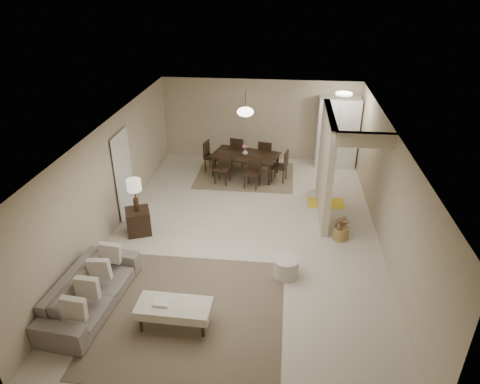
# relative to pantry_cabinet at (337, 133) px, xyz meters

# --- Properties ---
(floor) EXTENTS (9.00, 9.00, 0.00)m
(floor) POSITION_rel_pantry_cabinet_xyz_m (-2.35, -4.15, -1.05)
(floor) COLOR beige
(floor) RESTS_ON ground
(ceiling) EXTENTS (9.00, 9.00, 0.00)m
(ceiling) POSITION_rel_pantry_cabinet_xyz_m (-2.35, -4.15, 1.45)
(ceiling) COLOR white
(ceiling) RESTS_ON back_wall
(back_wall) EXTENTS (6.00, 0.00, 6.00)m
(back_wall) POSITION_rel_pantry_cabinet_xyz_m (-2.35, 0.35, 0.20)
(back_wall) COLOR tan
(back_wall) RESTS_ON floor
(left_wall) EXTENTS (0.00, 9.00, 9.00)m
(left_wall) POSITION_rel_pantry_cabinet_xyz_m (-5.35, -4.15, 0.20)
(left_wall) COLOR tan
(left_wall) RESTS_ON floor
(right_wall) EXTENTS (0.00, 9.00, 9.00)m
(right_wall) POSITION_rel_pantry_cabinet_xyz_m (0.65, -4.15, 0.20)
(right_wall) COLOR tan
(right_wall) RESTS_ON floor
(partition) EXTENTS (0.15, 2.50, 2.50)m
(partition) POSITION_rel_pantry_cabinet_xyz_m (-0.55, -2.90, 0.20)
(partition) COLOR tan
(partition) RESTS_ON floor
(doorway) EXTENTS (0.04, 0.90, 2.04)m
(doorway) POSITION_rel_pantry_cabinet_xyz_m (-5.32, -3.55, -0.03)
(doorway) COLOR black
(doorway) RESTS_ON floor
(pantry_cabinet) EXTENTS (1.20, 0.55, 2.10)m
(pantry_cabinet) POSITION_rel_pantry_cabinet_xyz_m (0.00, 0.00, 0.00)
(pantry_cabinet) COLOR white
(pantry_cabinet) RESTS_ON floor
(flush_light) EXTENTS (0.44, 0.44, 0.05)m
(flush_light) POSITION_rel_pantry_cabinet_xyz_m (-0.05, -0.95, 1.41)
(flush_light) COLOR white
(flush_light) RESTS_ON ceiling
(living_rug) EXTENTS (3.20, 3.20, 0.01)m
(living_rug) POSITION_rel_pantry_cabinet_xyz_m (-3.02, -6.85, -1.04)
(living_rug) COLOR brown
(living_rug) RESTS_ON floor
(sofa) EXTENTS (2.34, 1.09, 0.66)m
(sofa) POSITION_rel_pantry_cabinet_xyz_m (-4.80, -6.85, -0.72)
(sofa) COLOR slate
(sofa) RESTS_ON floor
(ottoman_bench) EXTENTS (1.25, 0.59, 0.44)m
(ottoman_bench) POSITION_rel_pantry_cabinet_xyz_m (-3.22, -7.15, -0.69)
(ottoman_bench) COLOR beige
(ottoman_bench) RESTS_ON living_rug
(side_table) EXTENTS (0.68, 0.68, 0.58)m
(side_table) POSITION_rel_pantry_cabinet_xyz_m (-4.75, -4.40, -0.76)
(side_table) COLOR black
(side_table) RESTS_ON floor
(table_lamp) EXTENTS (0.32, 0.32, 0.76)m
(table_lamp) POSITION_rel_pantry_cabinet_xyz_m (-4.75, -4.40, 0.09)
(table_lamp) COLOR #462F1E
(table_lamp) RESTS_ON side_table
(round_pouf) EXTENTS (0.50, 0.50, 0.39)m
(round_pouf) POSITION_rel_pantry_cabinet_xyz_m (-1.39, -5.62, -0.85)
(round_pouf) COLOR beige
(round_pouf) RESTS_ON floor
(wicker_basket) EXTENTS (0.42, 0.42, 0.29)m
(wicker_basket) POSITION_rel_pantry_cabinet_xyz_m (-0.20, -4.15, -0.90)
(wicker_basket) COLOR olive
(wicker_basket) RESTS_ON floor
(dining_rug) EXTENTS (2.80, 2.10, 0.01)m
(dining_rug) POSITION_rel_pantry_cabinet_xyz_m (-2.65, -1.07, -1.04)
(dining_rug) COLOR #7B6A4C
(dining_rug) RESTS_ON floor
(dining_table) EXTENTS (2.06, 1.44, 0.66)m
(dining_table) POSITION_rel_pantry_cabinet_xyz_m (-2.65, -1.07, -0.72)
(dining_table) COLOR black
(dining_table) RESTS_ON dining_rug
(dining_chairs) EXTENTS (2.48, 2.02, 0.92)m
(dining_chairs) POSITION_rel_pantry_cabinet_xyz_m (-2.65, -1.07, -0.59)
(dining_chairs) COLOR black
(dining_chairs) RESTS_ON dining_rug
(vase) EXTENTS (0.21, 0.21, 0.16)m
(vase) POSITION_rel_pantry_cabinet_xyz_m (-2.65, -1.07, -0.31)
(vase) COLOR white
(vase) RESTS_ON dining_table
(yellow_mat) EXTENTS (0.97, 0.62, 0.01)m
(yellow_mat) POSITION_rel_pantry_cabinet_xyz_m (-0.40, -2.52, -1.04)
(yellow_mat) COLOR yellow
(yellow_mat) RESTS_ON floor
(pendant_light) EXTENTS (0.46, 0.46, 0.71)m
(pendant_light) POSITION_rel_pantry_cabinet_xyz_m (-2.65, -1.07, 0.87)
(pendant_light) COLOR #462F1E
(pendant_light) RESTS_ON ceiling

